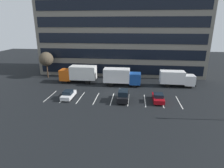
{
  "coord_description": "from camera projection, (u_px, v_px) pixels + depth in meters",
  "views": [
    {
      "loc": [
        3.57,
        -32.69,
        12.35
      ],
      "look_at": [
        -0.51,
        1.25,
        1.4
      ],
      "focal_mm": 30.11,
      "sensor_mm": 36.0,
      "label": 1
    }
  ],
  "objects": [
    {
      "name": "ground_plane",
      "position": [
        114.0,
        93.0,
        35.08
      ],
      "size": [
        120.0,
        120.0,
        0.0
      ],
      "primitive_type": "plane",
      "color": "black"
    },
    {
      "name": "office_building",
      "position": [
        122.0,
        37.0,
        49.31
      ],
      "size": [
        40.4,
        13.45,
        18.0
      ],
      "color": "slate",
      "rests_on": "ground_plane"
    },
    {
      "name": "lot_markings",
      "position": [
        112.0,
        99.0,
        32.38
      ],
      "size": [
        22.54,
        5.4,
        0.01
      ],
      "color": "silver",
      "rests_on": "ground_plane"
    },
    {
      "name": "box_truck_blue",
      "position": [
        121.0,
        76.0,
        38.89
      ],
      "size": [
        7.76,
        2.57,
        3.6
      ],
      "color": "#194799",
      "rests_on": "ground_plane"
    },
    {
      "name": "box_truck_orange",
      "position": [
        79.0,
        73.0,
        40.94
      ],
      "size": [
        8.02,
        2.66,
        3.72
      ],
      "color": "#D85914",
      "rests_on": "ground_plane"
    },
    {
      "name": "box_truck_white",
      "position": [
        176.0,
        78.0,
        38.37
      ],
      "size": [
        7.0,
        2.32,
        3.25
      ],
      "color": "white",
      "rests_on": "ground_plane"
    },
    {
      "name": "sedan_white",
      "position": [
        68.0,
        95.0,
        32.57
      ],
      "size": [
        1.65,
        3.94,
        1.41
      ],
      "color": "white",
      "rests_on": "ground_plane"
    },
    {
      "name": "sedan_maroon",
      "position": [
        158.0,
        98.0,
        31.14
      ],
      "size": [
        1.71,
        4.08,
        1.46
      ],
      "color": "maroon",
      "rests_on": "ground_plane"
    },
    {
      "name": "suv_black",
      "position": [
        123.0,
        96.0,
        31.4
      ],
      "size": [
        1.79,
        4.21,
        1.9
      ],
      "color": "black",
      "rests_on": "ground_plane"
    },
    {
      "name": "bare_tree",
      "position": [
        46.0,
        59.0,
        44.03
      ],
      "size": [
        3.29,
        3.29,
        6.16
      ],
      "color": "#473323",
      "rests_on": "ground_plane"
    }
  ]
}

